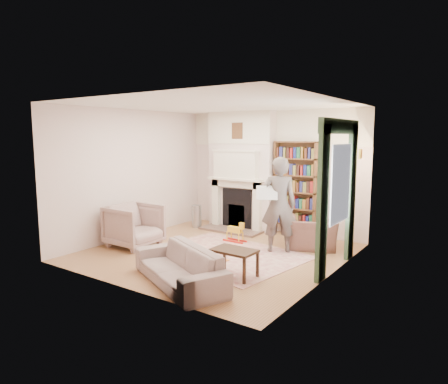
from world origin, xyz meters
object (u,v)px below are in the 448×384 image
Objects in this scene: man_reading at (279,205)px; rocking_horse at (235,232)px; bookcase at (296,184)px; sofa at (179,266)px; coffee_table at (234,263)px; armchair_left at (134,226)px; paraffin_heater at (197,216)px; armchair_reading at (312,233)px.

rocking_horse is (-1.07, 0.11, -0.70)m from man_reading.
sofa is at bearing -92.31° from bookcase.
rocking_horse is (-1.14, 1.77, -0.00)m from coffee_table.
paraffin_heater is at bearing 0.37° from armchair_left.
coffee_table is at bearing 79.28° from sofa.
man_reading is (0.45, 2.38, 0.64)m from sofa.
bookcase is 0.97× the size of sofa.
armchair_reading is 3.11m from sofa.
armchair_reading reaches higher than rocking_horse.
armchair_left is 2.67m from coffee_table.
sofa is at bearing -124.86° from coffee_table.
bookcase is 1.45m from man_reading.
armchair_left is 1.72× the size of paraffin_heater.
bookcase is 3.62m from armchair_left.
armchair_reading is 3.58m from armchair_left.
man_reading is (-0.45, -0.60, 0.61)m from armchair_reading.
sofa reaches higher than coffee_table.
sofa reaches higher than rocking_horse.
armchair_reading reaches higher than paraffin_heater.
bookcase reaches higher than armchair_left.
bookcase is 3.22m from coffee_table.
coffee_table is at bearing -98.06° from armchair_left.
bookcase is at bearing 97.41° from coffee_table.
bookcase is 3.36× the size of paraffin_heater.
coffee_table is (0.51, 0.72, -0.05)m from sofa.
armchair_reading is at bearing 81.03° from coffee_table.
armchair_left is at bearing -130.08° from bookcase.
armchair_reading is 1.74× the size of paraffin_heater.
paraffin_heater is 1.67m from rocking_horse.
armchair_left is 2.08m from rocking_horse.
armchair_left is 2.93m from man_reading.
bookcase is 2.64× the size of coffee_table.
man_reading is at bearing 29.47° from armchair_reading.
paraffin_heater is at bearing 138.66° from coffee_table.
armchair_reading is 1.91× the size of rocking_horse.
sofa is (2.13, -1.07, -0.15)m from armchair_left.
paraffin_heater is at bearing -26.48° from armchair_reading.
armchair_reading is 0.50× the size of sofa.
bookcase reaches higher than man_reading.
armchair_reading is at bearing -2.82° from paraffin_heater.
bookcase reaches higher than coffee_table.
coffee_table is 3.60m from paraffin_heater.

